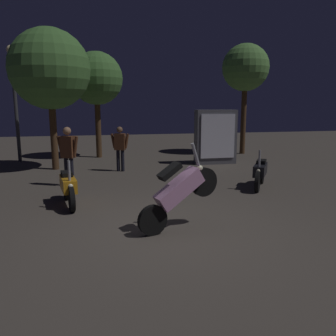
# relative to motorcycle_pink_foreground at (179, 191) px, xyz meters

# --- Properties ---
(ground_plane) EXTENTS (40.00, 40.00, 0.00)m
(ground_plane) POSITION_rel_motorcycle_pink_foreground_xyz_m (-0.17, 0.05, -0.74)
(ground_plane) COLOR #4C443D
(motorcycle_pink_foreground) EXTENTS (1.62, 0.58, 1.63)m
(motorcycle_pink_foreground) POSITION_rel_motorcycle_pink_foreground_xyz_m (0.00, 0.00, 0.00)
(motorcycle_pink_foreground) COLOR black
(motorcycle_pink_foreground) RESTS_ON ground_plane
(motorcycle_orange_parked_left) EXTENTS (0.47, 1.65, 1.11)m
(motorcycle_orange_parked_left) POSITION_rel_motorcycle_pink_foreground_xyz_m (-2.14, 2.08, -0.31)
(motorcycle_orange_parked_left) COLOR black
(motorcycle_orange_parked_left) RESTS_ON ground_plane
(motorcycle_black_parked_right) EXTENTS (0.98, 1.45, 1.11)m
(motorcycle_black_parked_right) POSITION_rel_motorcycle_pink_foreground_xyz_m (3.02, 2.76, -0.31)
(motorcycle_black_parked_right) COLOR black
(motorcycle_black_parked_right) RESTS_ON ground_plane
(person_rider_beside) EXTENTS (0.65, 0.34, 1.56)m
(person_rider_beside) POSITION_rel_motorcycle_pink_foreground_xyz_m (-0.67, 5.93, 0.17)
(person_rider_beside) COLOR black
(person_rider_beside) RESTS_ON ground_plane
(person_bystander_far) EXTENTS (0.64, 0.37, 1.69)m
(person_bystander_far) POSITION_rel_motorcycle_pink_foreground_xyz_m (-2.26, 4.04, 0.27)
(person_bystander_far) COLOR black
(person_bystander_far) RESTS_ON ground_plane
(streetlamp_near) EXTENTS (0.36, 0.36, 4.56)m
(streetlamp_near) POSITION_rel_motorcycle_pink_foreground_xyz_m (-4.55, 8.81, 2.19)
(streetlamp_near) COLOR #38383D
(streetlamp_near) RESTS_ON ground_plane
(tree_left_bg) EXTENTS (2.75, 2.75, 4.87)m
(tree_left_bg) POSITION_rel_motorcycle_pink_foreground_xyz_m (-2.94, 6.77, 2.74)
(tree_left_bg) COLOR #4C331E
(tree_left_bg) RESTS_ON ground_plane
(tree_center_bg) EXTENTS (2.22, 2.22, 4.49)m
(tree_center_bg) POSITION_rel_motorcycle_pink_foreground_xyz_m (-1.37, 9.29, 2.61)
(tree_center_bg) COLOR #4C331E
(tree_center_bg) RESTS_ON ground_plane
(tree_right_bg) EXTENTS (2.11, 2.11, 4.99)m
(tree_right_bg) POSITION_rel_motorcycle_pink_foreground_xyz_m (5.27, 9.07, 3.15)
(tree_right_bg) COLOR #4C331E
(tree_right_bg) RESTS_ON ground_plane
(kiosk_billboard) EXTENTS (1.60, 0.54, 2.10)m
(kiosk_billboard) POSITION_rel_motorcycle_pink_foreground_xyz_m (3.10, 6.74, 0.31)
(kiosk_billboard) COLOR #595960
(kiosk_billboard) RESTS_ON ground_plane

